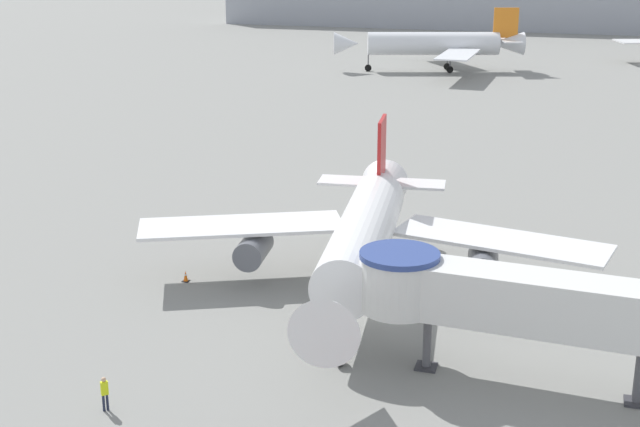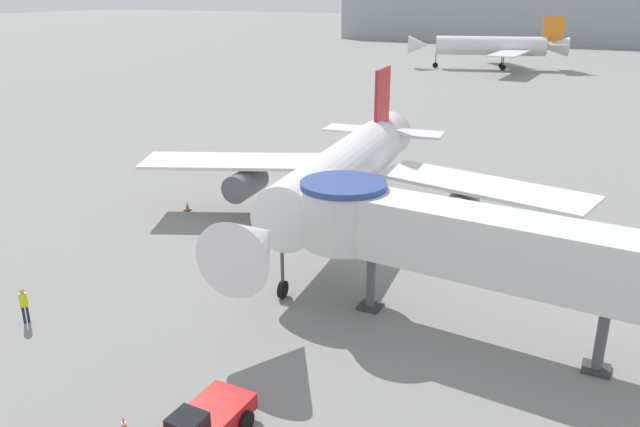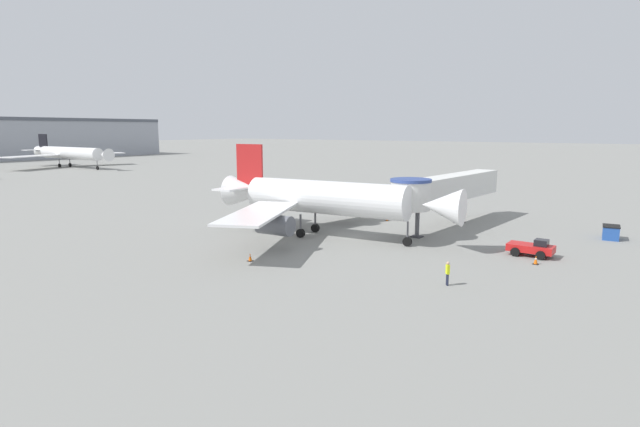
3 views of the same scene
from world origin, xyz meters
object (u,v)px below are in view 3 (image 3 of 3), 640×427
object	(u,v)px
traffic_cone_starboard_wing	(387,218)
ground_crew_marshaller	(448,272)
pushback_tug_red	(532,248)
service_container_blue	(611,232)
background_jet_black_tail	(69,153)
traffic_cone_port_wing	(250,257)
main_airplane	(321,198)
traffic_cone_apron_front	(536,260)
jet_bridge	(444,189)

from	to	relation	value
traffic_cone_starboard_wing	ground_crew_marshaller	xyz separation A→B (m)	(-20.31, -15.42, 0.71)
pushback_tug_red	ground_crew_marshaller	world-z (taller)	ground_crew_marshaller
service_container_blue	background_jet_black_tail	size ratio (longest dim) A/B	0.06
traffic_cone_port_wing	ground_crew_marshaller	bearing A→B (deg)	-78.64
main_airplane	background_jet_black_tail	size ratio (longest dim) A/B	0.80
traffic_cone_apron_front	traffic_cone_port_wing	distance (m)	23.79
ground_crew_marshaller	service_container_blue	bearing A→B (deg)	118.75
ground_crew_marshaller	background_jet_black_tail	xyz separation A→B (m)	(43.37, 130.87, 3.22)
jet_bridge	traffic_cone_apron_front	xyz separation A→B (m)	(-9.97, -12.00, -4.13)
service_container_blue	traffic_cone_starboard_wing	bearing A→B (deg)	99.52
ground_crew_marshaller	traffic_cone_port_wing	bearing A→B (deg)	-121.74
ground_crew_marshaller	background_jet_black_tail	size ratio (longest dim) A/B	0.05
service_container_blue	traffic_cone_port_wing	world-z (taller)	service_container_blue
pushback_tug_red	traffic_cone_port_wing	distance (m)	24.63
main_airplane	traffic_cone_port_wing	world-z (taller)	main_airplane
traffic_cone_starboard_wing	traffic_cone_apron_front	bearing A→B (deg)	-118.86
ground_crew_marshaller	jet_bridge	bearing A→B (deg)	159.32
main_airplane	background_jet_black_tail	xyz separation A→B (m)	(34.98, 113.90, 0.24)
traffic_cone_port_wing	traffic_cone_starboard_wing	world-z (taller)	traffic_cone_port_wing
main_airplane	traffic_cone_starboard_wing	xyz separation A→B (m)	(11.92, -1.54, -3.69)
main_airplane	pushback_tug_red	xyz separation A→B (m)	(3.96, -19.94, -3.26)
service_container_blue	background_jet_black_tail	distance (m)	140.17
traffic_cone_starboard_wing	background_jet_black_tail	world-z (taller)	background_jet_black_tail
pushback_tug_red	ground_crew_marshaller	xyz separation A→B (m)	(-12.35, 2.97, 0.28)
traffic_cone_port_wing	traffic_cone_starboard_wing	distance (m)	23.55
jet_bridge	background_jet_black_tail	bearing A→B (deg)	83.59
traffic_cone_apron_front	background_jet_black_tail	world-z (taller)	background_jet_black_tail
jet_bridge	service_container_blue	xyz separation A→B (m)	(4.60, -16.04, -3.79)
jet_bridge	pushback_tug_red	distance (m)	13.77
jet_bridge	pushback_tug_red	size ratio (longest dim) A/B	5.72
traffic_cone_apron_front	background_jet_black_tail	size ratio (longest dim) A/B	0.02
main_airplane	jet_bridge	bearing A→B (deg)	-44.53
jet_bridge	traffic_cone_port_wing	xyz separation A→B (m)	(-22.86, 8.00, -4.14)
pushback_tug_red	traffic_cone_apron_front	distance (m)	2.88
traffic_cone_port_wing	pushback_tug_red	bearing A→B (deg)	-50.74
main_airplane	background_jet_black_tail	bearing A→B (deg)	66.67
main_airplane	traffic_cone_starboard_wing	size ratio (longest dim) A/B	47.68
pushback_tug_red	jet_bridge	bearing A→B (deg)	57.56
traffic_cone_apron_front	jet_bridge	bearing A→B (deg)	50.27
pushback_tug_red	service_container_blue	world-z (taller)	pushback_tug_red
pushback_tug_red	ground_crew_marshaller	bearing A→B (deg)	167.33
main_airplane	service_container_blue	world-z (taller)	main_airplane
main_airplane	pushback_tug_red	bearing A→B (deg)	-85.01
main_airplane	ground_crew_marshaller	bearing A→B (deg)	-122.57
traffic_cone_starboard_wing	traffic_cone_port_wing	bearing A→B (deg)	178.36
service_container_blue	jet_bridge	bearing A→B (deg)	106.00
traffic_cone_port_wing	traffic_cone_starboard_wing	size ratio (longest dim) A/B	1.15
service_container_blue	traffic_cone_port_wing	size ratio (longest dim) A/B	3.28
background_jet_black_tail	traffic_cone_starboard_wing	bearing A→B (deg)	-101.05
service_container_blue	ground_crew_marshaller	xyz separation A→B (m)	(-24.23, 7.94, 0.30)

